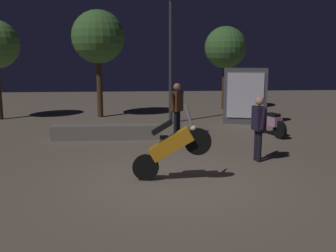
{
  "coord_description": "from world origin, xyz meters",
  "views": [
    {
      "loc": [
        -0.72,
        -8.09,
        2.68
      ],
      "look_at": [
        -0.05,
        1.09,
        1.0
      ],
      "focal_mm": 43.17,
      "sensor_mm": 36.0,
      "label": 1
    }
  ],
  "objects": [
    {
      "name": "planter_wall_low",
      "position": [
        -1.75,
        4.38,
        0.23
      ],
      "size": [
        3.35,
        0.5,
        0.45
      ],
      "color": "gray",
      "rests_on": "ground_plane"
    },
    {
      "name": "tree_right_bg",
      "position": [
        3.36,
        10.82,
        2.88
      ],
      "size": [
        1.95,
        1.95,
        3.88
      ],
      "color": "#4C331E",
      "rests_on": "ground_plane"
    },
    {
      "name": "kiosk_billboard",
      "position": [
        3.31,
        6.88,
        1.05
      ],
      "size": [
        1.67,
        0.88,
        2.1
      ],
      "rotation": [
        0.0,
        0.0,
        2.89
      ],
      "color": "#595960",
      "rests_on": "ground_plane"
    },
    {
      "name": "person_bystander_far",
      "position": [
        0.5,
        4.58,
        1.04
      ],
      "size": [
        0.51,
        0.55,
        1.73
      ],
      "rotation": [
        0.0,
        0.0,
        5.55
      ],
      "color": "black",
      "rests_on": "ground_plane"
    },
    {
      "name": "streetlamp_near",
      "position": [
        0.51,
        7.24,
        3.13
      ],
      "size": [
        0.36,
        0.36,
        4.91
      ],
      "color": "#38383D",
      "rests_on": "ground_plane"
    },
    {
      "name": "ground_plane",
      "position": [
        0.0,
        0.0,
        0.0
      ],
      "size": [
        40.0,
        40.0,
        0.0
      ],
      "primitive_type": "plane",
      "color": "#756656"
    },
    {
      "name": "person_rider_beside",
      "position": [
        2.23,
        1.51,
        0.96
      ],
      "size": [
        0.29,
        0.67,
        1.62
      ],
      "rotation": [
        0.0,
        0.0,
        3.3
      ],
      "color": "black",
      "rests_on": "ground_plane"
    },
    {
      "name": "motorcycle_pink_parked_left",
      "position": [
        3.52,
        4.58,
        0.44
      ],
      "size": [
        0.65,
        1.6,
        1.11
      ],
      "rotation": [
        0.0,
        0.0,
        1.91
      ],
      "color": "black",
      "rests_on": "ground_plane"
    },
    {
      "name": "tree_left_bg",
      "position": [
        -2.33,
        8.87,
        3.28
      ],
      "size": [
        2.16,
        2.16,
        4.39
      ],
      "color": "#4C331E",
      "rests_on": "ground_plane"
    },
    {
      "name": "motorcycle_orange_foreground",
      "position": [
        -0.05,
        0.09,
        0.74
      ],
      "size": [
        1.65,
        0.45,
        1.63
      ],
      "rotation": [
        0.0,
        0.0,
        -0.16
      ],
      "color": "black",
      "rests_on": "ground_plane"
    }
  ]
}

